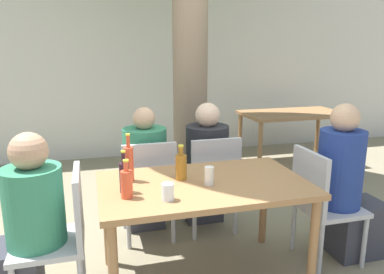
{
  "coord_description": "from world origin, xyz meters",
  "views": [
    {
      "loc": [
        -0.72,
        -2.32,
        1.65
      ],
      "look_at": [
        0.0,
        0.3,
        0.99
      ],
      "focal_mm": 35.0,
      "sensor_mm": 36.0,
      "label": 1
    }
  ],
  "objects_px": {
    "person_seated_3": "(204,169)",
    "amber_bottle_3": "(181,166)",
    "person_seated_0": "(22,234)",
    "patio_chair_2": "(148,185)",
    "soda_bottle_2": "(127,183)",
    "dining_table_front": "(203,194)",
    "patio_chair_3": "(212,179)",
    "patio_chair_0": "(62,231)",
    "soda_bottle_1": "(129,163)",
    "dining_table_back": "(293,118)",
    "drinking_glass_1": "(168,192)",
    "wine_bottle_0": "(124,176)",
    "drinking_glass_0": "(209,176)",
    "person_seated_2": "(144,175)",
    "person_seated_1": "(347,190)",
    "patio_chair_1": "(321,200)"
  },
  "relations": [
    {
      "from": "patio_chair_3",
      "to": "drinking_glass_1",
      "type": "height_order",
      "value": "patio_chair_3"
    },
    {
      "from": "dining_table_back",
      "to": "person_seated_1",
      "type": "relative_size",
      "value": 1.15
    },
    {
      "from": "amber_bottle_3",
      "to": "drinking_glass_0",
      "type": "distance_m",
      "value": 0.22
    },
    {
      "from": "dining_table_front",
      "to": "patio_chair_3",
      "type": "relative_size",
      "value": 1.58
    },
    {
      "from": "person_seated_2",
      "to": "wine_bottle_0",
      "type": "bearing_deg",
      "value": 74.74
    },
    {
      "from": "patio_chair_3",
      "to": "soda_bottle_2",
      "type": "distance_m",
      "value": 1.19
    },
    {
      "from": "person_seated_1",
      "to": "person_seated_3",
      "type": "distance_m",
      "value": 1.26
    },
    {
      "from": "person_seated_1",
      "to": "patio_chair_1",
      "type": "bearing_deg",
      "value": 90.0
    },
    {
      "from": "patio_chair_1",
      "to": "soda_bottle_2",
      "type": "xyz_separation_m",
      "value": [
        -1.48,
        -0.13,
        0.33
      ]
    },
    {
      "from": "person_seated_3",
      "to": "soda_bottle_2",
      "type": "bearing_deg",
      "value": 51.49
    },
    {
      "from": "patio_chair_0",
      "to": "person_seated_1",
      "type": "relative_size",
      "value": 0.72
    },
    {
      "from": "dining_table_front",
      "to": "dining_table_back",
      "type": "xyz_separation_m",
      "value": [
        2.06,
        2.36,
        -0.0
      ]
    },
    {
      "from": "patio_chair_1",
      "to": "drinking_glass_0",
      "type": "xyz_separation_m",
      "value": [
        -0.92,
        -0.06,
        0.3
      ]
    },
    {
      "from": "drinking_glass_1",
      "to": "patio_chair_0",
      "type": "bearing_deg",
      "value": 159.68
    },
    {
      "from": "person_seated_0",
      "to": "amber_bottle_3",
      "type": "bearing_deg",
      "value": 95.2
    },
    {
      "from": "soda_bottle_2",
      "to": "person_seated_0",
      "type": "bearing_deg",
      "value": 168.17
    },
    {
      "from": "patio_chair_2",
      "to": "soda_bottle_2",
      "type": "height_order",
      "value": "soda_bottle_2"
    },
    {
      "from": "patio_chair_0",
      "to": "drinking_glass_0",
      "type": "relative_size",
      "value": 7.12
    },
    {
      "from": "wine_bottle_0",
      "to": "drinking_glass_0",
      "type": "distance_m",
      "value": 0.56
    },
    {
      "from": "patio_chair_1",
      "to": "soda_bottle_1",
      "type": "distance_m",
      "value": 1.49
    },
    {
      "from": "dining_table_front",
      "to": "person_seated_2",
      "type": "bearing_deg",
      "value": 107.61
    },
    {
      "from": "person_seated_0",
      "to": "person_seated_3",
      "type": "relative_size",
      "value": 0.99
    },
    {
      "from": "person_seated_1",
      "to": "amber_bottle_3",
      "type": "relative_size",
      "value": 5.0
    },
    {
      "from": "dining_table_front",
      "to": "drinking_glass_1",
      "type": "relative_size",
      "value": 13.38
    },
    {
      "from": "drinking_glass_0",
      "to": "wine_bottle_0",
      "type": "bearing_deg",
      "value": 178.47
    },
    {
      "from": "dining_table_front",
      "to": "patio_chair_3",
      "type": "xyz_separation_m",
      "value": [
        0.28,
        0.66,
        -0.15
      ]
    },
    {
      "from": "person_seated_0",
      "to": "drinking_glass_1",
      "type": "distance_m",
      "value": 0.95
    },
    {
      "from": "person_seated_3",
      "to": "amber_bottle_3",
      "type": "xyz_separation_m",
      "value": [
        -0.42,
        -0.8,
        0.31
      ]
    },
    {
      "from": "soda_bottle_1",
      "to": "amber_bottle_3",
      "type": "relative_size",
      "value": 1.34
    },
    {
      "from": "person_seated_1",
      "to": "soda_bottle_2",
      "type": "distance_m",
      "value": 1.74
    },
    {
      "from": "dining_table_front",
      "to": "person_seated_0",
      "type": "relative_size",
      "value": 1.22
    },
    {
      "from": "patio_chair_0",
      "to": "person_seated_0",
      "type": "xyz_separation_m",
      "value": [
        -0.23,
        -0.0,
        0.01
      ]
    },
    {
      "from": "patio_chair_1",
      "to": "person_seated_3",
      "type": "height_order",
      "value": "person_seated_3"
    },
    {
      "from": "dining_table_back",
      "to": "person_seated_3",
      "type": "height_order",
      "value": "person_seated_3"
    },
    {
      "from": "patio_chair_1",
      "to": "person_seated_0",
      "type": "xyz_separation_m",
      "value": [
        -2.12,
        -0.0,
        0.01
      ]
    },
    {
      "from": "drinking_glass_1",
      "to": "soda_bottle_2",
      "type": "bearing_deg",
      "value": 156.2
    },
    {
      "from": "dining_table_back",
      "to": "drinking_glass_1",
      "type": "relative_size",
      "value": 13.53
    },
    {
      "from": "drinking_glass_0",
      "to": "amber_bottle_3",
      "type": "bearing_deg",
      "value": 136.19
    },
    {
      "from": "dining_table_front",
      "to": "soda_bottle_2",
      "type": "height_order",
      "value": "soda_bottle_2"
    },
    {
      "from": "dining_table_front",
      "to": "dining_table_back",
      "type": "height_order",
      "value": "same"
    },
    {
      "from": "person_seated_0",
      "to": "person_seated_1",
      "type": "xyz_separation_m",
      "value": [
        2.35,
        0.0,
        0.04
      ]
    },
    {
      "from": "patio_chair_2",
      "to": "soda_bottle_2",
      "type": "xyz_separation_m",
      "value": [
        -0.25,
        -0.8,
        0.33
      ]
    },
    {
      "from": "patio_chair_1",
      "to": "amber_bottle_3",
      "type": "distance_m",
      "value": 1.13
    },
    {
      "from": "patio_chair_0",
      "to": "soda_bottle_1",
      "type": "distance_m",
      "value": 0.61
    },
    {
      "from": "wine_bottle_0",
      "to": "soda_bottle_1",
      "type": "height_order",
      "value": "soda_bottle_1"
    },
    {
      "from": "person_seated_2",
      "to": "soda_bottle_2",
      "type": "height_order",
      "value": "person_seated_2"
    },
    {
      "from": "dining_table_back",
      "to": "patio_chair_0",
      "type": "xyz_separation_m",
      "value": [
        -3.0,
        -2.36,
        -0.15
      ]
    },
    {
      "from": "dining_table_back",
      "to": "patio_chair_0",
      "type": "bearing_deg",
      "value": -141.8
    },
    {
      "from": "person_seated_3",
      "to": "patio_chair_3",
      "type": "bearing_deg",
      "value": 90.0
    },
    {
      "from": "person_seated_0",
      "to": "person_seated_2",
      "type": "xyz_separation_m",
      "value": [
        0.89,
        0.9,
        -0.0
      ]
    }
  ]
}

